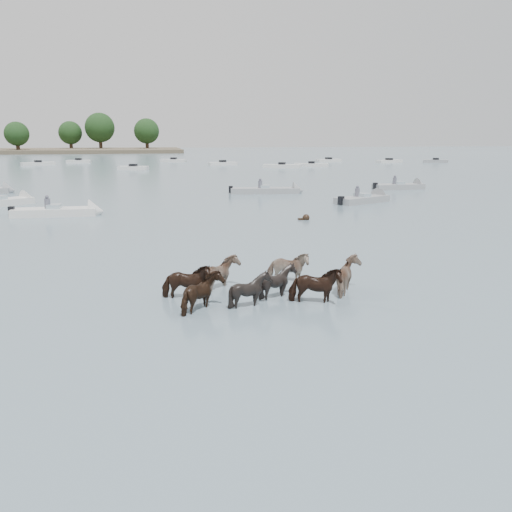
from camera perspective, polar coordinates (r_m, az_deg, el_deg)
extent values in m
plane|color=slate|center=(16.35, -4.83, -5.25)|extent=(400.00, 400.00, 0.00)
imported|color=black|center=(16.99, -7.36, -3.02)|extent=(1.68, 1.00, 1.33)
imported|color=tan|center=(17.98, -3.58, -2.12)|extent=(1.46, 1.57, 1.29)
imported|color=black|center=(17.11, 2.34, -2.94)|extent=(1.41, 1.34, 1.25)
imported|color=#7B6553|center=(18.91, 3.36, -1.41)|extent=(1.64, 1.15, 1.27)
imported|color=black|center=(15.81, -5.56, -4.21)|extent=(1.44, 1.57, 1.31)
imported|color=black|center=(16.18, -0.59, -3.85)|extent=(1.48, 1.42, 1.25)
imported|color=black|center=(16.51, 6.21, -3.41)|extent=(1.73, 1.12, 1.35)
imported|color=#9D806A|center=(17.80, 9.90, -2.31)|extent=(1.23, 1.42, 1.37)
sphere|color=black|center=(32.81, 5.29, 4.03)|extent=(0.44, 0.44, 0.44)
cube|color=black|center=(32.76, 4.87, 3.85)|extent=(0.50, 0.22, 0.18)
cone|color=silver|center=(44.26, -22.72, 5.45)|extent=(1.69, 1.82, 1.60)
cube|color=silver|center=(36.62, -20.43, 4.32)|extent=(5.16, 1.73, 0.55)
cone|color=silver|center=(36.27, -16.44, 4.52)|extent=(0.94, 1.62, 1.60)
cube|color=#99ADB7|center=(36.58, -20.48, 4.86)|extent=(0.83, 1.14, 0.35)
cube|color=black|center=(37.13, -24.35, 4.32)|extent=(0.36, 0.36, 0.60)
cylinder|color=#595966|center=(36.61, -21.12, 5.13)|extent=(0.36, 0.36, 0.70)
sphere|color=#595966|center=(36.56, -21.18, 5.83)|extent=(0.24, 0.24, 0.24)
cube|color=gray|center=(47.67, 0.92, 6.87)|extent=(6.11, 2.45, 0.55)
cone|color=gray|center=(47.99, 4.48, 6.87)|extent=(1.12, 1.71, 1.60)
cube|color=#99ADB7|center=(47.63, 0.92, 7.29)|extent=(0.96, 1.23, 0.35)
cube|color=black|center=(47.51, -2.68, 7.02)|extent=(0.40, 0.40, 0.60)
cylinder|color=#595966|center=(47.53, 0.45, 7.52)|extent=(0.36, 0.36, 0.70)
sphere|color=#595966|center=(47.49, 0.45, 8.06)|extent=(0.24, 0.24, 0.24)
cube|color=gray|center=(41.71, 11.10, 5.80)|extent=(4.84, 3.50, 0.55)
cone|color=gray|center=(43.48, 13.09, 5.98)|extent=(1.52, 1.83, 1.60)
cube|color=#99ADB7|center=(41.67, 11.12, 6.28)|extent=(1.22, 1.36, 0.35)
cube|color=black|center=(39.97, 8.95, 5.81)|extent=(0.47, 0.47, 0.60)
cylinder|color=#595966|center=(41.49, 10.62, 6.55)|extent=(0.36, 0.36, 0.70)
sphere|color=#595966|center=(41.45, 10.65, 7.17)|extent=(0.24, 0.24, 0.24)
cube|color=gray|center=(53.04, 14.76, 7.05)|extent=(4.76, 1.70, 0.55)
cone|color=gray|center=(54.18, 16.99, 7.03)|extent=(0.93, 1.62, 1.60)
cube|color=#99ADB7|center=(53.00, 14.78, 7.42)|extent=(0.82, 1.14, 0.35)
cube|color=black|center=(51.96, 12.44, 7.23)|extent=(0.36, 0.36, 0.60)
cylinder|color=#595966|center=(52.81, 14.40, 7.65)|extent=(0.36, 0.36, 0.70)
sphere|color=#595966|center=(52.78, 14.43, 8.13)|extent=(0.24, 0.24, 0.24)
cone|color=gray|center=(52.72, -24.49, 6.30)|extent=(0.98, 1.64, 1.60)
cube|color=silver|center=(98.33, -21.97, 8.98)|extent=(5.46, 3.59, 0.60)
cube|color=black|center=(98.31, -21.99, 9.20)|extent=(1.33, 1.33, 0.50)
cube|color=silver|center=(104.14, -18.18, 9.42)|extent=(4.31, 1.90, 0.60)
cube|color=black|center=(104.12, -18.19, 9.62)|extent=(1.09, 1.09, 0.50)
cube|color=silver|center=(81.84, -12.80, 9.01)|extent=(4.52, 2.77, 0.60)
cube|color=black|center=(81.82, -12.82, 9.27)|extent=(1.26, 1.26, 0.50)
cube|color=silver|center=(103.69, -8.67, 9.88)|extent=(4.99, 3.30, 0.60)
cube|color=black|center=(103.67, -8.67, 10.09)|extent=(1.32, 1.32, 0.50)
cube|color=silver|center=(92.03, -3.53, 9.66)|extent=(4.88, 2.27, 0.60)
cube|color=black|center=(92.02, -3.54, 9.90)|extent=(1.15, 1.15, 0.50)
cube|color=silver|center=(84.68, 2.75, 9.41)|extent=(5.89, 3.78, 0.60)
cube|color=black|center=(84.65, 2.75, 9.67)|extent=(1.33, 1.33, 0.50)
cube|color=silver|center=(88.13, 5.87, 9.49)|extent=(5.54, 3.45, 0.60)
cube|color=black|center=(88.11, 5.87, 9.74)|extent=(1.31, 1.31, 0.50)
cube|color=silver|center=(103.86, 7.66, 9.92)|extent=(5.12, 2.61, 0.60)
cube|color=black|center=(103.84, 7.66, 10.13)|extent=(1.21, 1.21, 0.50)
cube|color=silver|center=(102.39, 13.84, 9.63)|extent=(5.60, 3.21, 0.60)
cube|color=black|center=(102.38, 13.85, 9.84)|extent=(1.28, 1.28, 0.50)
cube|color=gray|center=(105.76, 18.39, 9.44)|extent=(4.47, 3.09, 0.60)
cube|color=black|center=(105.74, 18.41, 9.65)|extent=(1.32, 1.32, 0.50)
cylinder|color=#382619|center=(161.96, -23.78, 10.36)|extent=(1.00, 1.00, 2.89)
sphere|color=black|center=(161.92, -23.90, 11.69)|extent=(6.42, 6.42, 6.42)
cylinder|color=#382619|center=(174.46, -18.89, 10.87)|extent=(1.00, 1.00, 3.07)
sphere|color=black|center=(174.42, -18.99, 12.18)|extent=(6.82, 6.82, 6.82)
cylinder|color=#382619|center=(172.03, -16.04, 11.17)|extent=(1.00, 1.00, 3.90)
sphere|color=black|center=(172.01, -16.14, 12.87)|extent=(8.67, 8.67, 8.67)
cylinder|color=#382619|center=(169.32, -11.39, 11.30)|extent=(1.00, 1.00, 3.35)
sphere|color=black|center=(169.29, -11.45, 12.78)|extent=(7.44, 7.44, 7.44)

